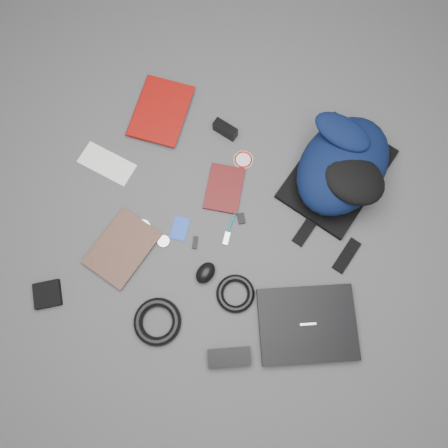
% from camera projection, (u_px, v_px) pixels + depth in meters
% --- Properties ---
extents(ground, '(4.00, 4.00, 0.00)m').
position_uv_depth(ground, '(224.00, 225.00, 1.66)').
color(ground, '#4F4F51').
rests_on(ground, ground).
extents(backpack, '(0.49, 0.56, 0.20)m').
position_uv_depth(backpack, '(343.00, 166.00, 1.62)').
color(backpack, black).
rests_on(backpack, ground).
extents(laptop, '(0.40, 0.35, 0.03)m').
position_uv_depth(laptop, '(307.00, 324.00, 1.55)').
color(laptop, black).
rests_on(laptop, ground).
extents(textbook_red, '(0.23, 0.29, 0.03)m').
position_uv_depth(textbook_red, '(136.00, 105.00, 1.77)').
color(textbook_red, maroon).
rests_on(textbook_red, ground).
extents(comic_book, '(0.27, 0.31, 0.02)m').
position_uv_depth(comic_book, '(103.00, 234.00, 1.64)').
color(comic_book, '#AD5C0C').
rests_on(comic_book, ground).
extents(envelope, '(0.24, 0.16, 0.00)m').
position_uv_depth(envelope, '(107.00, 164.00, 1.72)').
color(envelope, white).
rests_on(envelope, ground).
extents(dvd_case, '(0.14, 0.19, 0.01)m').
position_uv_depth(dvd_case, '(224.00, 188.00, 1.69)').
color(dvd_case, '#470D0D').
rests_on(dvd_case, ground).
extents(compact_camera, '(0.10, 0.07, 0.05)m').
position_uv_depth(compact_camera, '(225.00, 129.00, 1.73)').
color(compact_camera, black).
rests_on(compact_camera, ground).
extents(sticker_disc, '(0.08, 0.08, 0.00)m').
position_uv_depth(sticker_disc, '(243.00, 160.00, 1.73)').
color(sticker_disc, white).
rests_on(sticker_disc, ground).
extents(pen_teal, '(0.03, 0.14, 0.01)m').
position_uv_depth(pen_teal, '(231.00, 224.00, 1.66)').
color(pen_teal, '#0D7672').
rests_on(pen_teal, ground).
extents(pen_red, '(0.06, 0.12, 0.01)m').
position_uv_depth(pen_red, '(232.00, 195.00, 1.69)').
color(pen_red, maroon).
rests_on(pen_red, ground).
extents(id_badge, '(0.06, 0.09, 0.00)m').
position_uv_depth(id_badge, '(180.00, 228.00, 1.66)').
color(id_badge, blue).
rests_on(id_badge, ground).
extents(usb_black, '(0.02, 0.05, 0.01)m').
position_uv_depth(usb_black, '(195.00, 243.00, 1.64)').
color(usb_black, black).
rests_on(usb_black, ground).
extents(usb_silver, '(0.02, 0.05, 0.01)m').
position_uv_depth(usb_silver, '(226.00, 238.00, 1.64)').
color(usb_silver, '#B6B7B9').
rests_on(usb_silver, ground).
extents(key_fob, '(0.04, 0.05, 0.01)m').
position_uv_depth(key_fob, '(241.00, 218.00, 1.66)').
color(key_fob, black).
rests_on(key_fob, ground).
extents(mouse, '(0.09, 0.10, 0.05)m').
position_uv_depth(mouse, '(205.00, 273.00, 1.59)').
color(mouse, black).
rests_on(mouse, ground).
extents(headphone_left, '(0.06, 0.06, 0.01)m').
position_uv_depth(headphone_left, '(143.00, 227.00, 1.65)').
color(headphone_left, silver).
rests_on(headphone_left, ground).
extents(headphone_right, '(0.05, 0.05, 0.01)m').
position_uv_depth(headphone_right, '(164.00, 241.00, 1.64)').
color(headphone_right, '#B7B7B9').
rests_on(headphone_right, ground).
extents(cable_coil, '(0.16, 0.16, 0.03)m').
position_uv_depth(cable_coil, '(235.00, 294.00, 1.58)').
color(cable_coil, black).
rests_on(cable_coil, ground).
extents(power_brick, '(0.16, 0.10, 0.04)m').
position_uv_depth(power_brick, '(229.00, 357.00, 1.52)').
color(power_brick, black).
rests_on(power_brick, ground).
extents(power_cord_coil, '(0.19, 0.19, 0.03)m').
position_uv_depth(power_cord_coil, '(157.00, 322.00, 1.56)').
color(power_cord_coil, black).
rests_on(power_cord_coil, ground).
extents(pouch, '(0.12, 0.12, 0.02)m').
position_uv_depth(pouch, '(47.00, 294.00, 1.58)').
color(pouch, black).
rests_on(pouch, ground).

